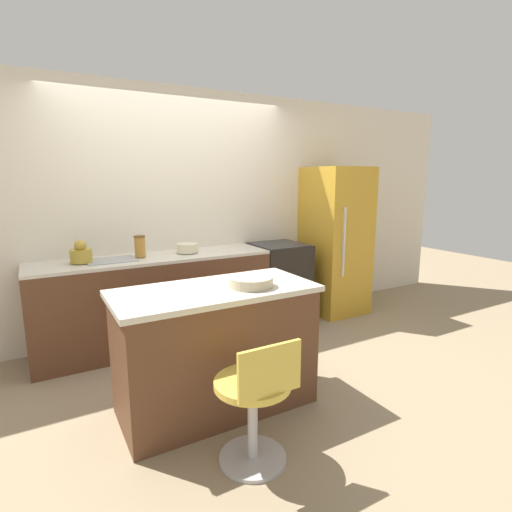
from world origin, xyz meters
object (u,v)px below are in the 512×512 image
Objects in this scene: kettle at (81,254)px; mixing_bowl at (187,248)px; oven_range at (279,282)px; stool_chair at (255,404)px; refrigerator at (335,241)px.

kettle is 1.01m from mixing_bowl.
oven_range is 2.19m from kettle.
oven_range is at bearing 54.16° from stool_chair.
stool_chair is at bearing -125.84° from oven_range.
stool_chair is (-2.25, -1.97, -0.52)m from refrigerator.
stool_chair is 3.76× the size of mixing_bowl.
oven_range is at bearing 176.27° from refrigerator.
refrigerator is 3.04m from stool_chair.
oven_range is 0.91m from refrigerator.
oven_range is 1.14× the size of stool_chair.
mixing_bowl is (0.34, 2.03, 0.58)m from stool_chair.
refrigerator is at bearing -1.31° from kettle.
refrigerator is 2.92m from kettle.
refrigerator is 8.41× the size of mixing_bowl.
mixing_bowl is at bearing 0.00° from kettle.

